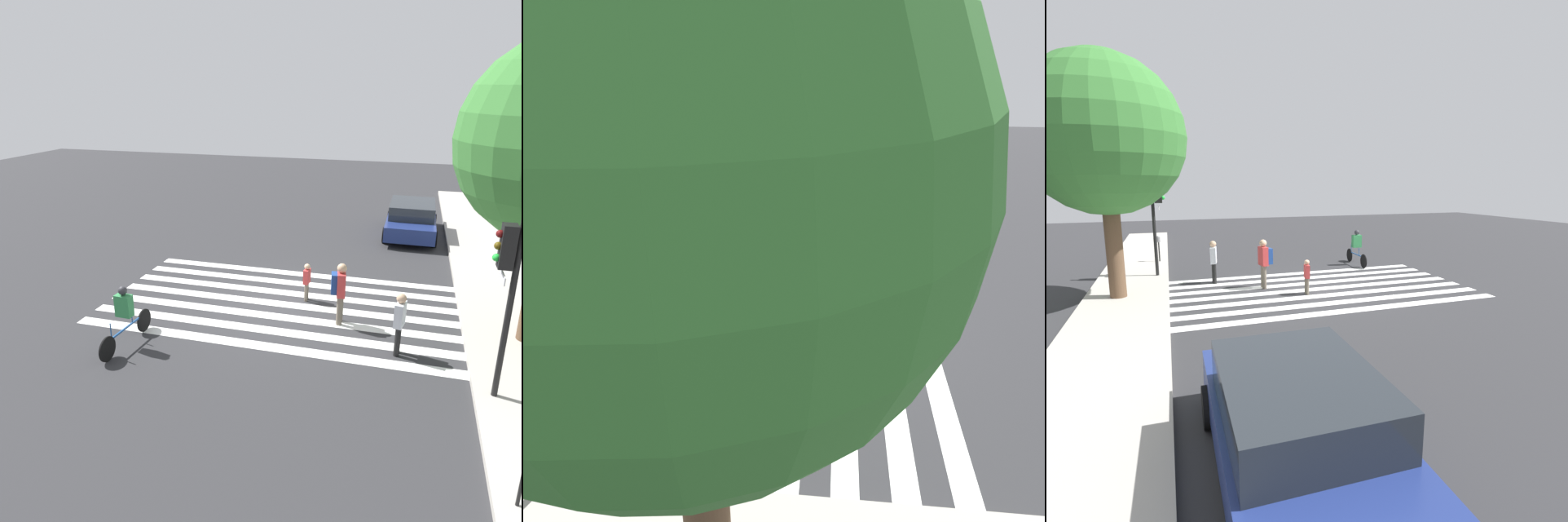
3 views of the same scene
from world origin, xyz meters
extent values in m
plane|color=#2D2D30|center=(0.00, 0.00, 0.00)|extent=(60.00, 60.00, 0.00)
cube|color=#ADA89E|center=(0.00, 6.25, 0.07)|extent=(36.00, 2.50, 0.14)
cube|color=white|center=(-2.59, 0.00, 0.00)|extent=(0.41, 10.00, 0.01)
cube|color=white|center=(-1.73, 0.00, 0.00)|extent=(0.41, 10.00, 0.01)
cube|color=white|center=(-0.86, 0.00, 0.00)|extent=(0.41, 10.00, 0.01)
cube|color=white|center=(0.00, 0.00, 0.00)|extent=(0.41, 10.00, 0.01)
cube|color=white|center=(0.86, 0.00, 0.00)|extent=(0.41, 10.00, 0.01)
cube|color=white|center=(1.73, 0.00, 0.00)|extent=(0.41, 10.00, 0.01)
cube|color=white|center=(2.59, 0.00, 0.00)|extent=(0.41, 10.00, 0.01)
cylinder|color=black|center=(3.45, 5.39, 1.96)|extent=(0.12, 0.12, 3.93)
cube|color=black|center=(3.45, 5.18, 3.31)|extent=(0.32, 0.26, 0.84)
cube|color=silver|center=(3.45, 5.18, 2.71)|extent=(0.60, 0.02, 0.16)
sphere|color=#590F0F|center=(3.45, 5.02, 3.54)|extent=(0.15, 0.15, 0.15)
sphere|color=#59470F|center=(3.45, 5.02, 3.31)|extent=(0.15, 0.15, 0.15)
sphere|color=#26D83F|center=(3.45, 5.02, 3.08)|extent=(0.15, 0.15, 0.15)
cylinder|color=black|center=(6.45, 5.35, 0.51)|extent=(0.06, 0.06, 1.01)
cylinder|color=gray|center=(6.45, 5.35, 1.12)|extent=(0.15, 0.15, 0.22)
sphere|color=gray|center=(6.45, 5.35, 1.23)|extent=(0.14, 0.14, 0.14)
cylinder|color=brown|center=(0.64, 6.48, 1.62)|extent=(0.49, 0.49, 3.24)
sphere|color=#387A33|center=(0.64, 6.48, 4.97)|extent=(4.62, 4.62, 4.62)
cylinder|color=black|center=(1.94, 3.41, 0.37)|extent=(0.14, 0.14, 0.75)
cylinder|color=black|center=(2.13, 3.41, 0.37)|extent=(0.14, 0.14, 0.75)
cube|color=silver|center=(2.03, 3.41, 1.04)|extent=(0.46, 0.28, 0.59)
sphere|color=tan|center=(2.03, 3.41, 1.45)|extent=(0.23, 0.23, 0.23)
cylinder|color=#6B6051|center=(-0.56, 0.68, 0.27)|extent=(0.10, 0.10, 0.55)
cylinder|color=#6B6051|center=(-0.42, 0.68, 0.27)|extent=(0.10, 0.10, 0.55)
cube|color=#B73333|center=(-0.49, 0.68, 0.77)|extent=(0.33, 0.18, 0.43)
sphere|color=tan|center=(-0.49, 0.68, 1.07)|extent=(0.17, 0.17, 0.17)
cylinder|color=#6B6051|center=(0.65, 1.85, 0.41)|extent=(0.15, 0.15, 0.81)
cylinder|color=#6B6051|center=(0.87, 1.85, 0.41)|extent=(0.15, 0.15, 0.81)
cube|color=#B73333|center=(0.76, 1.85, 1.13)|extent=(0.50, 0.29, 0.64)
sphere|color=tan|center=(0.76, 1.85, 1.58)|extent=(0.25, 0.25, 0.25)
cube|color=navy|center=(0.73, 1.66, 1.13)|extent=(0.38, 0.22, 0.54)
cylinder|color=black|center=(4.28, -3.07, 0.31)|extent=(0.61, 0.07, 0.61)
cylinder|color=black|center=(2.68, -2.99, 0.31)|extent=(0.61, 0.07, 0.61)
cube|color=#1E4C8C|center=(3.48, -3.03, 0.47)|extent=(1.37, 0.10, 0.04)
cylinder|color=#1E4C8C|center=(3.20, -3.02, 0.63)|extent=(0.03, 0.03, 0.32)
cylinder|color=#1E4C8C|center=(4.08, -3.06, 0.67)|extent=(0.03, 0.03, 0.40)
cube|color=#338C4C|center=(3.48, -3.03, 1.07)|extent=(0.26, 0.41, 0.55)
sphere|color=#333338|center=(3.48, -3.03, 1.46)|extent=(0.22, 0.22, 0.22)
cube|color=navy|center=(-8.52, 3.54, 0.56)|extent=(4.66, 2.02, 0.60)
cube|color=#23282D|center=(-8.52, 3.54, 1.14)|extent=(2.58, 1.83, 0.57)
cylinder|color=black|center=(-7.07, 4.48, 0.32)|extent=(0.64, 0.21, 0.64)
cylinder|color=black|center=(-7.10, 2.57, 0.32)|extent=(0.64, 0.21, 0.64)
camera|label=1|loc=(13.32, 3.33, 6.17)|focal=35.00mm
camera|label=2|loc=(-0.56, 10.16, 5.94)|focal=35.00mm
camera|label=3|loc=(-12.81, 4.90, 3.60)|focal=28.00mm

